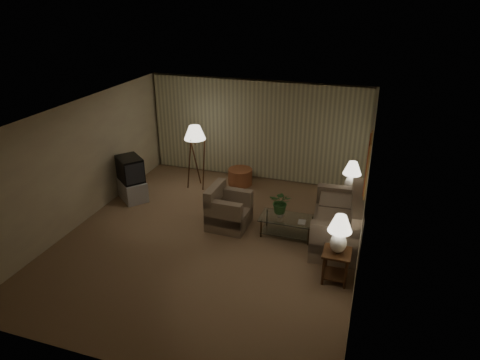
# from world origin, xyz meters

# --- Properties ---
(ground) EXTENTS (7.00, 7.00, 0.00)m
(ground) POSITION_xyz_m (0.00, 0.00, 0.00)
(ground) COLOR #89604B
(ground) RESTS_ON ground
(room_shell) EXTENTS (6.04, 7.02, 2.72)m
(room_shell) POSITION_xyz_m (0.02, 1.51, 1.75)
(room_shell) COLOR beige
(room_shell) RESTS_ON ground
(sofa) EXTENTS (2.03, 1.21, 0.84)m
(sofa) POSITION_xyz_m (2.50, 0.73, 0.42)
(sofa) COLOR gray
(sofa) RESTS_ON ground
(armchair) EXTENTS (0.92, 0.87, 0.74)m
(armchair) POSITION_xyz_m (0.20, 0.62, 0.37)
(armchair) COLOR gray
(armchair) RESTS_ON ground
(side_table_near) EXTENTS (0.49, 0.49, 0.60)m
(side_table_near) POSITION_xyz_m (2.65, -0.62, 0.40)
(side_table_near) COLOR #3A220F
(side_table_near) RESTS_ON ground
(side_table_far) EXTENTS (0.46, 0.39, 0.60)m
(side_table_far) POSITION_xyz_m (2.65, 1.98, 0.39)
(side_table_far) COLOR #3A220F
(side_table_far) RESTS_ON ground
(table_lamp_near) EXTENTS (0.42, 0.42, 0.72)m
(table_lamp_near) POSITION_xyz_m (2.65, -0.62, 1.03)
(table_lamp_near) COLOR white
(table_lamp_near) RESTS_ON side_table_near
(table_lamp_far) EXTENTS (0.41, 0.41, 0.71)m
(table_lamp_far) POSITION_xyz_m (2.65, 1.98, 1.02)
(table_lamp_far) COLOR white
(table_lamp_far) RESTS_ON side_table_far
(coffee_table) EXTENTS (1.14, 0.62, 0.41)m
(coffee_table) POSITION_xyz_m (1.49, 0.63, 0.28)
(coffee_table) COLOR silver
(coffee_table) RESTS_ON ground
(tv_cabinet) EXTENTS (1.36, 1.35, 0.50)m
(tv_cabinet) POSITION_xyz_m (-2.55, 1.15, 0.25)
(tv_cabinet) COLOR #A9A9AC
(tv_cabinet) RESTS_ON ground
(crt_tv) EXTENTS (1.19, 1.19, 0.60)m
(crt_tv) POSITION_xyz_m (-2.55, 1.15, 0.80)
(crt_tv) COLOR black
(crt_tv) RESTS_ON tv_cabinet
(floor_lamp) EXTENTS (0.55, 0.55, 1.69)m
(floor_lamp) POSITION_xyz_m (-1.29, 2.27, 0.88)
(floor_lamp) COLOR #3A220F
(floor_lamp) RESTS_ON ground
(ottoman) EXTENTS (0.72, 0.72, 0.43)m
(ottoman) POSITION_xyz_m (-0.26, 2.81, 0.21)
(ottoman) COLOR #955732
(ottoman) RESTS_ON ground
(vase) EXTENTS (0.19, 0.19, 0.16)m
(vase) POSITION_xyz_m (1.34, 0.63, 0.50)
(vase) COLOR white
(vase) RESTS_ON coffee_table
(flowers) EXTENTS (0.46, 0.40, 0.50)m
(flowers) POSITION_xyz_m (1.34, 0.63, 0.83)
(flowers) COLOR #33682E
(flowers) RESTS_ON vase
(book) EXTENTS (0.17, 0.22, 0.02)m
(book) POSITION_xyz_m (1.74, 0.53, 0.42)
(book) COLOR olive
(book) RESTS_ON coffee_table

